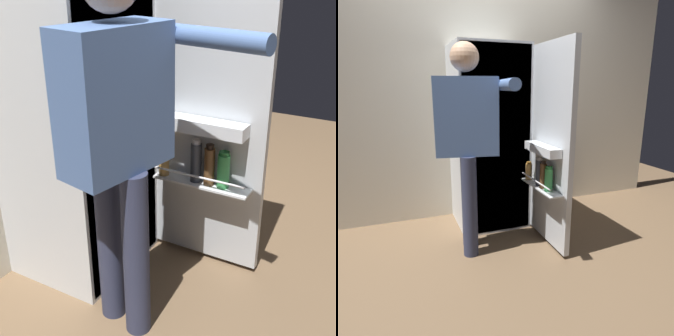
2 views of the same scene
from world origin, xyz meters
The scene contains 4 objects.
ground_plane centered at (0.00, 0.00, 0.00)m, with size 6.65×6.65×0.00m, color brown.
kitchen_wall centered at (0.00, 0.89, 1.20)m, with size 4.40×0.10×2.40m, color silver.
refrigerator centered at (0.03, 0.49, 0.85)m, with size 0.70×1.22×1.71m.
person centered at (-0.31, 0.04, 1.00)m, with size 0.57×0.83×1.65m.
Camera 2 is at (-0.85, -2.23, 1.33)m, focal length 32.42 mm.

